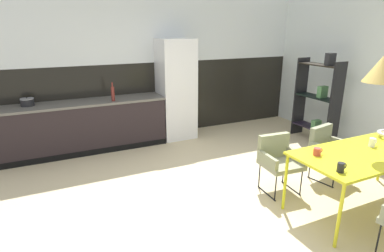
{
  "coord_description": "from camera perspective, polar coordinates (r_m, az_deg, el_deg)",
  "views": [
    {
      "loc": [
        -1.99,
        -2.95,
        2.15
      ],
      "look_at": [
        -0.28,
        0.67,
        0.88
      ],
      "focal_mm": 29.19,
      "sensor_mm": 36.0,
      "label": 1
    }
  ],
  "objects": [
    {
      "name": "back_wall_panel_upper",
      "position": [
        6.31,
        -7.21,
        18.23
      ],
      "size": [
        6.66,
        0.12,
        1.49
      ],
      "primitive_type": "cube",
      "color": "silver",
      "rests_on": "back_wall_splashback_dark"
    },
    {
      "name": "dining_table",
      "position": [
        4.24,
        29.69,
        -4.59
      ],
      "size": [
        1.85,
        0.86,
        0.75
      ],
      "color": "gold",
      "rests_on": "ground"
    },
    {
      "name": "armchair_near_window",
      "position": [
        4.38,
        15.48,
        -5.35
      ],
      "size": [
        0.52,
        0.51,
        0.76
      ],
      "rotation": [
        0.0,
        0.0,
        3.06
      ],
      "color": "gray",
      "rests_on": "ground"
    },
    {
      "name": "pendant_lamp_over_table_near",
      "position": [
        4.04,
        31.42,
        8.94
      ],
      "size": [
        0.37,
        0.37,
        1.36
      ],
      "color": "black"
    },
    {
      "name": "ground_plane",
      "position": [
        4.15,
        7.72,
        -13.68
      ],
      "size": [
        8.66,
        8.66,
        0.0
      ],
      "primitive_type": "plane",
      "color": "#C6B48A"
    },
    {
      "name": "cooking_pot",
      "position": [
        5.84,
        -27.88,
        3.88
      ],
      "size": [
        0.22,
        0.22,
        0.15
      ],
      "color": "black",
      "rests_on": "kitchen_counter"
    },
    {
      "name": "bottle_wine_green",
      "position": [
        5.66,
        -14.27,
        5.77
      ],
      "size": [
        0.06,
        0.06,
        0.33
      ],
      "color": "maroon",
      "rests_on": "kitchen_counter"
    },
    {
      "name": "open_shelf_unit",
      "position": [
        6.48,
        22.04,
        4.86
      ],
      "size": [
        0.3,
        0.91,
        1.71
      ],
      "rotation": [
        0.0,
        0.0,
        -1.57
      ],
      "color": "black",
      "rests_on": "ground"
    },
    {
      "name": "mug_tall_blue",
      "position": [
        4.39,
        30.1,
        -2.6
      ],
      "size": [
        0.12,
        0.07,
        0.11
      ],
      "color": "white",
      "rests_on": "dining_table"
    },
    {
      "name": "armchair_by_stool",
      "position": [
        4.95,
        23.49,
        -3.38
      ],
      "size": [
        0.56,
        0.55,
        0.77
      ],
      "rotation": [
        0.0,
        0.0,
        3.34
      ],
      "color": "gray",
      "rests_on": "ground"
    },
    {
      "name": "back_wall_splashback_dark",
      "position": [
        6.47,
        -6.71,
        4.95
      ],
      "size": [
        6.66,
        0.12,
        1.49
      ],
      "primitive_type": "cube",
      "color": "black",
      "rests_on": "ground"
    },
    {
      "name": "kitchen_counter",
      "position": [
        5.89,
        -20.41,
        -0.25
      ],
      "size": [
        3.17,
        0.63,
        0.9
      ],
      "color": "black",
      "rests_on": "ground"
    },
    {
      "name": "mug_wide_latte",
      "position": [
        3.83,
        21.92,
        -4.36
      ],
      "size": [
        0.13,
        0.08,
        0.09
      ],
      "color": "#B23D33",
      "rests_on": "dining_table"
    },
    {
      "name": "refrigerator_column",
      "position": [
        6.2,
        -2.92,
        6.66
      ],
      "size": [
        0.67,
        0.6,
        1.95
      ],
      "primitive_type": "cube",
      "color": "silver",
      "rests_on": "ground"
    },
    {
      "name": "mug_short_terracotta",
      "position": [
        3.49,
        25.58,
        -6.83
      ],
      "size": [
        0.12,
        0.07,
        0.1
      ],
      "color": "black",
      "rests_on": "dining_table"
    }
  ]
}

